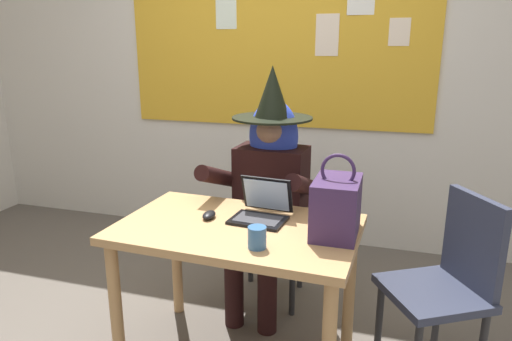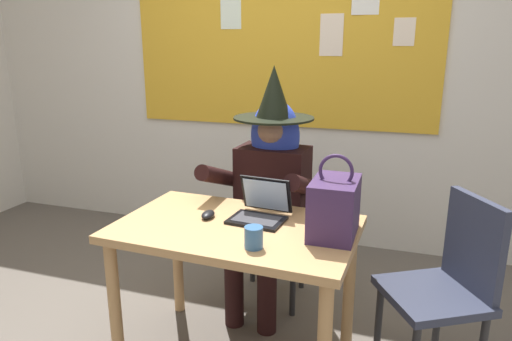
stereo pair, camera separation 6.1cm
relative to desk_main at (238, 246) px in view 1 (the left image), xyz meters
The scene contains 9 objects.
wall_back_bulletin 1.81m from the desk_main, 98.33° to the left, with size 5.51×1.84×2.62m.
desk_main is the anchor object (origin of this frame).
chair_at_desk 0.73m from the desk_main, 90.97° to the left, with size 0.45×0.45×0.92m.
person_costumed 0.62m from the desk_main, 90.94° to the left, with size 0.61×0.71×1.47m.
laptop 0.21m from the desk_main, 55.17° to the left, with size 0.29×0.27×0.20m.
computer_mouse 0.21m from the desk_main, 163.85° to the left, with size 0.06×0.10×0.03m, color black.
handbag 0.52m from the desk_main, ahead, with size 0.20×0.30×0.38m.
coffee_mug 0.31m from the desk_main, 52.55° to the right, with size 0.08×0.08×0.10m, color #336099.
chair_extra_corner 1.02m from the desk_main, 12.27° to the left, with size 0.58×0.58×0.91m.
Camera 1 is at (0.93, -1.83, 1.58)m, focal length 32.42 mm.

